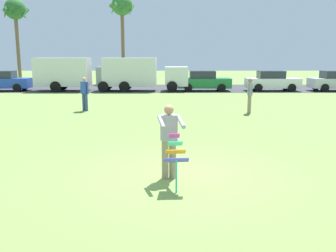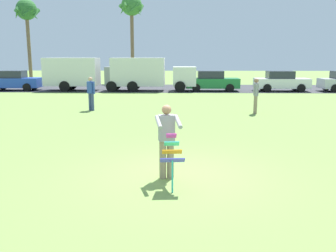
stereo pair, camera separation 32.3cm
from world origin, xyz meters
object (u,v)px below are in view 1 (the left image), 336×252
Objects in this scene: parked_truck_white_box at (139,73)px; parked_car_green at (203,81)px; parked_car_silver at (335,81)px; person_walker_far at (84,93)px; person_kite_flyer at (168,139)px; palm_tree_right_near at (121,9)px; person_walker_near at (249,94)px; parked_car_white at (271,81)px; palm_tree_left_near at (14,13)px; parked_car_blue at (3,81)px; parked_truck_grey_van at (73,73)px; kite_held at (175,154)px.

parked_truck_white_box is 5.11m from parked_car_green.
parked_car_green is 0.99× the size of parked_car_silver.
person_kite_flyer is at bearing -67.95° from person_walker_far.
palm_tree_right_near reaches higher than person_walker_near.
parked_car_white is 2.43× the size of person_walker_near.
palm_tree_left_near is at bearing 162.31° from parked_car_silver.
person_walker_far is at bearing -100.82° from parked_truck_white_box.
parked_car_white is (8.31, 21.37, -0.18)m from person_kite_flyer.
person_kite_flyer reaches higher than parked_car_blue.
palm_tree_right_near is 23.66m from person_walker_near.
parked_car_green is at bearing -26.71° from palm_tree_left_near.
person_walker_near is 1.00× the size of person_walker_far.
palm_tree_right_near is at bearing 104.60° from parked_truck_white_box.
parked_car_white is at bearing 40.52° from person_walker_far.
palm_tree_left_near reaches higher than person_kite_flyer.
parked_truck_grey_van is 11.59m from palm_tree_right_near.
parked_truck_white_box is 11.50m from palm_tree_right_near.
parked_truck_white_box reaches higher than person_walker_near.
parked_car_blue is 1.01× the size of parked_car_green.
kite_held is at bearing -70.79° from parked_truck_grey_van.
parked_car_green is (5.07, 0.00, -0.64)m from parked_truck_white_box.
parked_car_blue is 0.48× the size of palm_tree_right_near.
palm_tree_left_near is at bearing 158.82° from parked_car_white.
person_kite_flyer is 0.20× the size of palm_tree_left_near.
palm_tree_right_near is at bearing 98.67° from person_kite_flyer.
parked_truck_grey_van is 13.42m from palm_tree_left_near.
parked_car_green is at bearing 83.05° from kite_held.
palm_tree_right_near reaches higher than palm_tree_left_near.
parked_truck_grey_van reaches higher than kite_held.
person_walker_far is (3.27, -10.77, -0.48)m from parked_truck_grey_van.
kite_held is 0.28× the size of parked_car_silver.
person_walker_far reaches higher than parked_car_silver.
parked_truck_grey_van is 3.88× the size of person_walker_near.
parked_car_silver is 0.50× the size of palm_tree_left_near.
parked_car_white and parked_car_silver have the same top height.
parked_car_blue is 2.46× the size of person_walker_far.
kite_held is 25.80m from parked_car_silver.
parked_car_blue is 20.70m from person_walker_near.
parked_car_green is 12.92m from person_walker_far.
parked_truck_white_box is 3.88× the size of person_walker_far.
parked_truck_white_box reaches higher than parked_car_blue.
kite_held is 0.28× the size of parked_car_white.
person_kite_flyer is 0.41× the size of parked_car_blue.
parked_truck_white_box is 3.88× the size of person_walker_near.
parked_car_white is (15.87, 0.00, -0.64)m from parked_truck_grey_van.
parked_truck_white_box reaches higher than kite_held.
parked_car_green is at bearing 0.00° from parked_truck_white_box.
person_kite_flyer is at bearing -63.12° from palm_tree_left_near.
person_walker_near is at bearing -67.53° from palm_tree_right_near.
kite_held is at bearing -81.29° from palm_tree_right_near.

